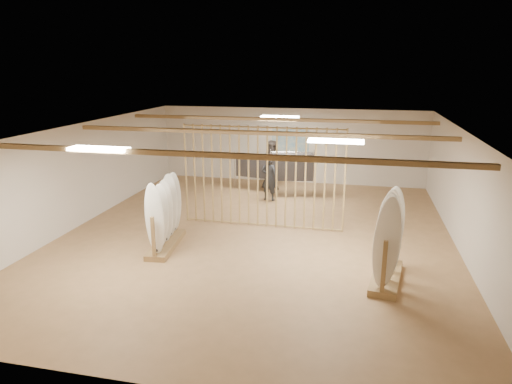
% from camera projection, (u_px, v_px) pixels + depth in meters
% --- Properties ---
extents(floor, '(12.00, 12.00, 0.00)m').
position_uv_depth(floor, '(256.00, 236.00, 11.98)').
color(floor, '#A3794E').
rests_on(floor, ground).
extents(ceiling, '(12.00, 12.00, 0.00)m').
position_uv_depth(ceiling, '(256.00, 130.00, 11.24)').
color(ceiling, gray).
rests_on(ceiling, ground).
extents(wall_back, '(12.00, 0.00, 12.00)m').
position_uv_depth(wall_back, '(290.00, 146.00, 17.25)').
color(wall_back, beige).
rests_on(wall_back, ground).
extents(wall_front, '(12.00, 0.00, 12.00)m').
position_uv_depth(wall_front, '(157.00, 297.00, 5.97)').
color(wall_front, beige).
rests_on(wall_front, ground).
extents(wall_left, '(0.00, 12.00, 12.00)m').
position_uv_depth(wall_left, '(81.00, 175.00, 12.66)').
color(wall_left, beige).
rests_on(wall_left, ground).
extents(wall_right, '(0.00, 12.00, 12.00)m').
position_uv_depth(wall_right, '(466.00, 196.00, 10.56)').
color(wall_right, beige).
rests_on(wall_right, ground).
extents(ceiling_slats, '(9.50, 6.12, 0.10)m').
position_uv_depth(ceiling_slats, '(256.00, 133.00, 11.26)').
color(ceiling_slats, olive).
rests_on(ceiling_slats, ground).
extents(light_panels, '(1.20, 0.35, 0.06)m').
position_uv_depth(light_panels, '(256.00, 132.00, 11.25)').
color(light_panels, white).
rests_on(light_panels, ground).
extents(bamboo_partition, '(4.45, 0.05, 2.78)m').
position_uv_depth(bamboo_partition, '(262.00, 177.00, 12.36)').
color(bamboo_partition, tan).
rests_on(bamboo_partition, ground).
extents(poster, '(1.40, 0.03, 0.90)m').
position_uv_depth(poster, '(290.00, 140.00, 17.18)').
color(poster, teal).
rests_on(poster, ground).
extents(rack_left, '(0.69, 1.92, 1.79)m').
position_uv_depth(rack_left, '(165.00, 223.00, 11.11)').
color(rack_left, olive).
rests_on(rack_left, floor).
extents(rack_right, '(0.79, 1.76, 1.98)m').
position_uv_depth(rack_right, '(388.00, 251.00, 9.30)').
color(rack_right, olive).
rests_on(rack_right, floor).
extents(clothing_rack_a, '(1.26, 0.56, 1.37)m').
position_uv_depth(clothing_rack_a, '(253.00, 166.00, 16.18)').
color(clothing_rack_a, silver).
rests_on(clothing_rack_a, floor).
extents(clothing_rack_b, '(1.46, 0.63, 1.59)m').
position_uv_depth(clothing_rack_b, '(292.00, 167.00, 15.34)').
color(clothing_rack_b, silver).
rests_on(clothing_rack_b, floor).
extents(shopper_a, '(0.70, 0.55, 1.70)m').
position_uv_depth(shopper_a, '(269.00, 175.00, 14.97)').
color(shopper_a, '#212327').
rests_on(shopper_a, floor).
extents(shopper_b, '(1.10, 0.93, 2.01)m').
position_uv_depth(shopper_b, '(273.00, 162.00, 16.26)').
color(shopper_b, '#312A26').
rests_on(shopper_b, floor).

